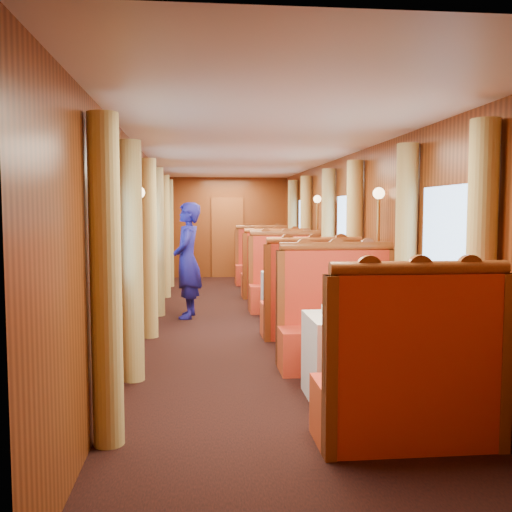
{
  "coord_description": "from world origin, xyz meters",
  "views": [
    {
      "loc": [
        -0.73,
        -8.34,
        1.68
      ],
      "look_at": [
        0.06,
        -0.55,
        1.05
      ],
      "focal_mm": 40.0,
      "sensor_mm": 36.0,
      "label": 1
    }
  ],
  "objects": [
    {
      "name": "sconce_right_fore",
      "position": [
        1.4,
        -1.75,
        1.38
      ],
      "size": [
        0.14,
        0.14,
        1.95
      ],
      "color": "#BF8C3F",
      "rests_on": "floor"
    },
    {
      "name": "curtain_left_far_b",
      "position": [
        -1.38,
        4.28,
        1.18
      ],
      "size": [
        0.22,
        0.22,
        2.35
      ],
      "primitive_type": "cylinder",
      "color": "tan",
      "rests_on": "floor"
    },
    {
      "name": "wall_far",
      "position": [
        0.0,
        6.0,
        1.25
      ],
      "size": [
        3.0,
        0.01,
        2.5
      ],
      "primitive_type": null,
      "rotation": [
        1.57,
        0.0,
        0.0
      ],
      "color": "brown",
      "rests_on": "floor"
    },
    {
      "name": "window_left_far",
      "position": [
        -1.49,
        3.5,
        1.45
      ],
      "size": [
        0.01,
        1.2,
        0.9
      ],
      "primitive_type": null,
      "rotation": [
        1.57,
        0.0,
        1.57
      ],
      "color": "#7FADE5",
      "rests_on": "wall_left"
    },
    {
      "name": "rose_vase_mid",
      "position": [
        0.76,
        -0.0,
        0.93
      ],
      "size": [
        0.06,
        0.06,
        0.36
      ],
      "rotation": [
        0.0,
        0.0,
        0.31
      ],
      "color": "silver",
      "rests_on": "table_mid"
    },
    {
      "name": "table_far",
      "position": [
        0.75,
        3.5,
        0.38
      ],
      "size": [
        1.05,
        0.72,
        0.75
      ],
      "primitive_type": "cube",
      "color": "white",
      "rests_on": "floor"
    },
    {
      "name": "window_right_far",
      "position": [
        1.49,
        3.5,
        1.45
      ],
      "size": [
        0.01,
        1.2,
        0.9
      ],
      "primitive_type": null,
      "rotation": [
        1.57,
        0.0,
        -1.57
      ],
      "color": "#7FADE5",
      "rests_on": "wall_right"
    },
    {
      "name": "sconce_right_aft",
      "position": [
        1.4,
        1.75,
        1.38
      ],
      "size": [
        0.14,
        0.14,
        1.95
      ],
      "color": "#BF8C3F",
      "rests_on": "floor"
    },
    {
      "name": "curtain_left_far_a",
      "position": [
        -1.38,
        2.72,
        1.18
      ],
      "size": [
        0.22,
        0.22,
        2.35
      ],
      "primitive_type": "cylinder",
      "color": "tan",
      "rests_on": "floor"
    },
    {
      "name": "curtain_left_near_a",
      "position": [
        -1.38,
        -4.28,
        1.18
      ],
      "size": [
        0.22,
        0.22,
        2.35
      ],
      "primitive_type": "cylinder",
      "color": "tan",
      "rests_on": "floor"
    },
    {
      "name": "doorway_far",
      "position": [
        0.0,
        5.97,
        1.0
      ],
      "size": [
        0.8,
        0.04,
        2.0
      ],
      "primitive_type": "cube",
      "color": "brown",
      "rests_on": "floor"
    },
    {
      "name": "table_mid",
      "position": [
        0.75,
        0.0,
        0.38
      ],
      "size": [
        1.05,
        0.72,
        0.75
      ],
      "primitive_type": "cube",
      "color": "white",
      "rests_on": "floor"
    },
    {
      "name": "table_near",
      "position": [
        0.75,
        -3.5,
        0.38
      ],
      "size": [
        1.05,
        0.72,
        0.75
      ],
      "primitive_type": "cube",
      "color": "white",
      "rests_on": "floor"
    },
    {
      "name": "wall_left",
      "position": [
        -1.5,
        0.0,
        1.25
      ],
      "size": [
        0.01,
        12.0,
        2.5
      ],
      "primitive_type": null,
      "rotation": [
        1.57,
        0.0,
        1.57
      ],
      "color": "brown",
      "rests_on": "floor"
    },
    {
      "name": "passenger",
      "position": [
        0.75,
        0.75,
        0.74
      ],
      "size": [
        0.4,
        0.44,
        0.76
      ],
      "color": "beige",
      "rests_on": "banquette_mid_aft"
    },
    {
      "name": "curtain_right_near_b",
      "position": [
        1.38,
        -2.72,
        1.18
      ],
      "size": [
        0.22,
        0.22,
        2.35
      ],
      "primitive_type": "cylinder",
      "color": "tan",
      "rests_on": "floor"
    },
    {
      "name": "curtain_right_far_b",
      "position": [
        1.38,
        4.28,
        1.18
      ],
      "size": [
        0.22,
        0.22,
        2.35
      ],
      "primitive_type": "cylinder",
      "color": "tan",
      "rests_on": "floor"
    },
    {
      "name": "window_right_mid",
      "position": [
        1.49,
        0.0,
        1.45
      ],
      "size": [
        0.01,
        1.2,
        0.9
      ],
      "primitive_type": null,
      "rotation": [
        1.57,
        0.0,
        -1.57
      ],
      "color": "#7FADE5",
      "rests_on": "wall_right"
    },
    {
      "name": "curtain_right_far_a",
      "position": [
        1.38,
        2.72,
        1.18
      ],
      "size": [
        0.22,
        0.22,
        2.35
      ],
      "primitive_type": "cylinder",
      "color": "tan",
      "rests_on": "floor"
    },
    {
      "name": "curtain_right_mid_b",
      "position": [
        1.38,
        0.78,
        1.18
      ],
      "size": [
        0.22,
        0.22,
        2.35
      ],
      "primitive_type": "cylinder",
      "color": "tan",
      "rests_on": "floor"
    },
    {
      "name": "window_right_near",
      "position": [
        1.49,
        -3.5,
        1.45
      ],
      "size": [
        0.01,
        1.2,
        0.9
      ],
      "primitive_type": null,
      "rotation": [
        1.57,
        0.0,
        -1.57
      ],
      "color": "#7FADE5",
      "rests_on": "wall_right"
    },
    {
      "name": "window_left_near",
      "position": [
        -1.49,
        -3.5,
        1.45
      ],
      "size": [
        0.01,
        1.2,
        0.9
      ],
      "primitive_type": null,
      "rotation": [
        1.57,
        0.0,
        1.57
      ],
      "color": "#7FADE5",
      "rests_on": "wall_left"
    },
    {
      "name": "sconce_left_aft",
      "position": [
        -1.4,
        1.75,
        1.38
      ],
      "size": [
        0.14,
        0.14,
        1.95
      ],
      "color": "#BF8C3F",
      "rests_on": "floor"
    },
    {
      "name": "teapot_back",
      "position": [
        0.64,
        -3.46,
        0.82
      ],
      "size": [
        0.19,
        0.15,
        0.14
      ],
      "primitive_type": null,
      "rotation": [
        0.0,
        0.0,
        -0.17
      ],
      "color": "silver",
      "rests_on": "tea_tray"
    },
    {
      "name": "ceiling",
      "position": [
        0.0,
        0.0,
        2.5
      ],
      "size": [
        3.0,
        12.0,
        0.01
      ],
      "primitive_type": null,
      "rotation": [
        3.14,
        0.0,
        0.0
      ],
      "color": "silver",
      "rests_on": "wall_left"
    },
    {
      "name": "floor",
      "position": [
        0.0,
        0.0,
        0.0
      ],
      "size": [
        3.0,
        12.0,
        0.01
      ],
      "primitive_type": null,
      "color": "black",
      "rests_on": "ground"
    },
    {
      "name": "banquette_mid_aft",
      "position": [
        0.75,
        1.01,
        0.42
      ],
      "size": [
        1.3,
        0.55,
        1.34
      ],
      "color": "#B11318",
      "rests_on": "floor"
    },
    {
      "name": "curtain_left_mid_a",
      "position": [
        -1.38,
        -0.78,
        1.18
      ],
      "size": [
        0.22,
        0.22,
        2.35
      ],
      "primitive_type": "cylinder",
      "color": "tan",
      "rests_on": "floor"
    },
    {
      "name": "steward",
      "position": [
        -0.9,
        0.55,
        0.9
      ],
      "size": [
        0.48,
        0.69,
        1.8
      ],
      "primitive_type": "imported",
      "rotation": [
        0.0,
        0.0,
        -1.65
      ],
      "color": "navy",
      "rests_on": "floor"
    },
    {
      "name": "sconce_left_fore",
      "position": [
        -1.4,
        -1.75,
        1.38
      ],
      "size": [
        0.14,
        0.14,
        1.95
      ],
      "color": "#BF8C3F",
      "rests_on": "floor"
    },
    {
      "name": "curtain_right_near_a",
      "position": [
        1.38,
        -4.28,
        1.18
      ],
      "size": [
        0.22,
        0.22,
        2.35
      ],
      "primitive_type": "cylinder",
      "color": "tan",
      "rests_on": "floor"
    },
    {
      "name": "banquette_near_aft",
      "position": [
        0.75,
        -2.49,
        0.42
      ],
      "size": [
        1.3,
        0.55,
        1.34
      ],
      "color": "#B11318",
      "rests_on": "floor"
    },
    {
      "name": "teapot_right",
      "position": [
        0.72,
        -3.63,
        0.81
      ],
      "size": [
        0.16,
        0.13,
        0.12
      ],
      "primitive_type": null,
      "rotation": [
        0.0,
        0.0,
        0.09
      ],
      "color": "silver",
      "rests_on": "tea_tray"
    },
    {
      "name": "wall_near",
      "position": [
        0.0,
        -6.0,
        1.25
      ],
      "size": [
        3.0,
        0.01,
        2.5
      ],
      "primitive_type": null,
      "rotation": [
        -1.57,
        0.0,
        0.0
      ],
      "color": "brown",
      "rests_on": "floor"
    },
    {
      "name": "wall_right",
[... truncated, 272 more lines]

